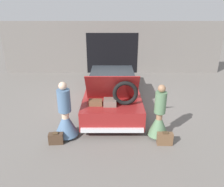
{
  "coord_description": "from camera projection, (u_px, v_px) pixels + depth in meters",
  "views": [
    {
      "loc": [
        -0.01,
        -7.89,
        3.58
      ],
      "look_at": [
        0.0,
        -1.38,
        0.93
      ],
      "focal_mm": 35.0,
      "sensor_mm": 36.0,
      "label": 1
    }
  ],
  "objects": [
    {
      "name": "ground_plane",
      "position": [
        112.0,
        102.0,
        8.66
      ],
      "size": [
        40.0,
        40.0,
        0.0
      ],
      "primitive_type": "plane",
      "color": "slate"
    },
    {
      "name": "person_left",
      "position": [
        65.0,
        118.0,
        6.19
      ],
      "size": [
        0.68,
        0.68,
        1.69
      ],
      "rotation": [
        0.0,
        0.0,
        -1.36
      ],
      "color": "beige",
      "rests_on": "ground_plane"
    },
    {
      "name": "suitcase_beside_right_person",
      "position": [
        165.0,
        139.0,
        5.97
      ],
      "size": [
        0.42,
        0.18,
        0.39
      ],
      "color": "brown",
      "rests_on": "ground_plane"
    },
    {
      "name": "suitcase_beside_left_person",
      "position": [
        56.0,
        138.0,
        6.02
      ],
      "size": [
        0.41,
        0.22,
        0.34
      ],
      "color": "#473323",
      "rests_on": "ground_plane"
    },
    {
      "name": "car",
      "position": [
        112.0,
        89.0,
        8.45
      ],
      "size": [
        1.93,
        5.12,
        1.69
      ],
      "color": "maroon",
      "rests_on": "ground_plane"
    },
    {
      "name": "garage_wall_back",
      "position": [
        112.0,
        48.0,
        11.97
      ],
      "size": [
        12.0,
        0.14,
        2.8
      ],
      "color": "slate",
      "rests_on": "ground_plane"
    },
    {
      "name": "person_right",
      "position": [
        159.0,
        119.0,
        6.18
      ],
      "size": [
        0.6,
        0.6,
        1.61
      ],
      "rotation": [
        0.0,
        0.0,
        1.43
      ],
      "color": "#997051",
      "rests_on": "ground_plane"
    }
  ]
}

